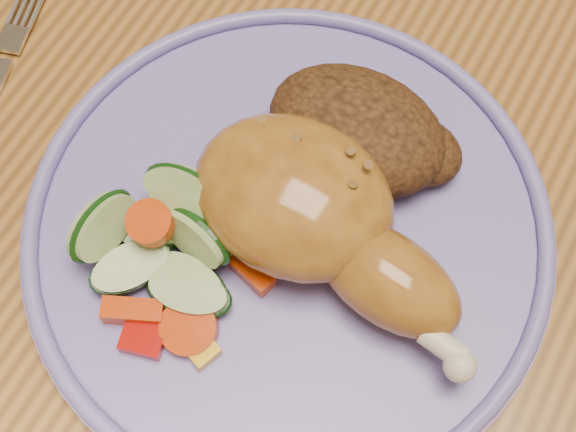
# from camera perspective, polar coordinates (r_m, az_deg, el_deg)

# --- Properties ---
(ground) EXTENTS (4.00, 4.00, 0.00)m
(ground) POSITION_cam_1_polar(r_m,az_deg,el_deg) (1.21, 6.70, -13.08)
(ground) COLOR brown
(ground) RESTS_ON ground
(dining_table) EXTENTS (0.90, 1.40, 0.75)m
(dining_table) POSITION_cam_1_polar(r_m,az_deg,el_deg) (0.57, 13.83, -0.40)
(dining_table) COLOR #936127
(dining_table) RESTS_ON ground
(plate) EXTENTS (0.30, 0.30, 0.01)m
(plate) POSITION_cam_1_polar(r_m,az_deg,el_deg) (0.46, -0.00, -1.06)
(plate) COLOR #6B61B0
(plate) RESTS_ON dining_table
(plate_rim) EXTENTS (0.30, 0.30, 0.01)m
(plate_rim) POSITION_cam_1_polar(r_m,az_deg,el_deg) (0.45, -0.00, -0.52)
(plate_rim) COLOR #6B61B0
(plate_rim) RESTS_ON plate
(chicken_leg) EXTENTS (0.18, 0.09, 0.06)m
(chicken_leg) POSITION_cam_1_polar(r_m,az_deg,el_deg) (0.42, 2.00, 0.00)
(chicken_leg) COLOR #A36922
(chicken_leg) RESTS_ON plate
(rice_pilaf) EXTENTS (0.11, 0.08, 0.05)m
(rice_pilaf) POSITION_cam_1_polar(r_m,az_deg,el_deg) (0.46, 5.20, 5.96)
(rice_pilaf) COLOR #452711
(rice_pilaf) RESTS_ON plate
(vegetable_pile) EXTENTS (0.11, 0.11, 0.05)m
(vegetable_pile) POSITION_cam_1_polar(r_m,az_deg,el_deg) (0.44, -8.74, -2.67)
(vegetable_pile) COLOR #A50A05
(vegetable_pile) RESTS_ON plate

